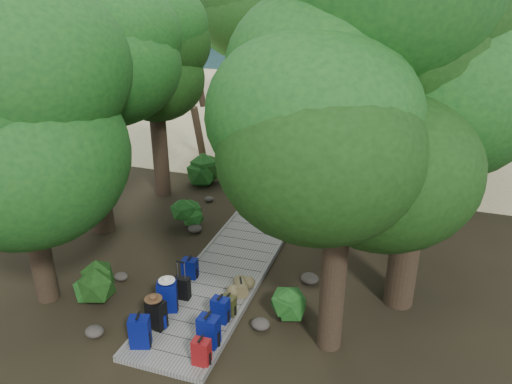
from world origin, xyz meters
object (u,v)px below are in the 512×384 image
(backpack_left_d, at_px, (190,267))
(backpack_right_c, at_px, (220,309))
(backpack_left_b, at_px, (156,313))
(backpack_left_c, at_px, (167,295))
(backpack_right_d, at_px, (228,304))
(kayak, at_px, (246,136))
(lone_suitcase_on_sand, at_px, (313,151))
(sun_lounger, at_px, (371,147))
(suitcase_on_boardwalk, at_px, (182,288))
(backpack_right_a, at_px, (201,351))
(backpack_right_b, at_px, (209,330))
(backpack_left_a, at_px, (140,330))
(duffel_right_khaki, at_px, (241,287))

(backpack_left_d, distance_m, backpack_right_c, 1.98)
(backpack_left_b, xyz_separation_m, backpack_left_c, (-0.06, 0.63, 0.04))
(backpack_left_b, height_order, backpack_right_d, backpack_left_b)
(kayak, bearing_deg, backpack_left_c, -73.63)
(lone_suitcase_on_sand, bearing_deg, sun_lounger, 22.48)
(backpack_right_c, height_order, backpack_right_d, backpack_right_c)
(suitcase_on_boardwalk, xyz_separation_m, lone_suitcase_on_sand, (0.78, 10.86, -0.02))
(backpack_right_a, relative_size, backpack_right_b, 0.81)
(backpack_left_d, height_order, backpack_right_b, backpack_right_b)
(backpack_left_a, xyz_separation_m, backpack_right_d, (1.35, 1.59, -0.14))
(backpack_left_d, xyz_separation_m, sun_lounger, (3.26, 11.62, -0.12))
(backpack_left_a, xyz_separation_m, suitcase_on_boardwalk, (0.09, 1.80, -0.11))
(backpack_right_a, height_order, suitcase_on_boardwalk, backpack_right_a)
(backpack_right_d, bearing_deg, backpack_right_b, -83.61)
(backpack_right_b, bearing_deg, kayak, 109.24)
(backpack_left_b, bearing_deg, suitcase_on_boardwalk, 97.83)
(lone_suitcase_on_sand, bearing_deg, suitcase_on_boardwalk, -107.55)
(backpack_right_a, xyz_separation_m, lone_suitcase_on_sand, (-0.57, 12.74, -0.05))
(backpack_right_d, bearing_deg, sun_lounger, 88.36)
(backpack_left_c, height_order, sun_lounger, backpack_left_c)
(backpack_left_a, xyz_separation_m, backpack_right_b, (1.35, 0.48, -0.00))
(backpack_left_b, height_order, lone_suitcase_on_sand, backpack_left_b)
(backpack_left_b, height_order, duffel_right_khaki, backpack_left_b)
(backpack_right_b, relative_size, suitcase_on_boardwalk, 1.36)
(backpack_right_a, relative_size, backpack_right_d, 1.25)
(duffel_right_khaki, xyz_separation_m, sun_lounger, (1.78, 11.86, -0.00))
(backpack_left_a, xyz_separation_m, kayak, (-2.75, 14.37, -0.32))
(backpack_right_b, xyz_separation_m, lone_suitcase_on_sand, (-0.49, 12.19, -0.13))
(backpack_left_a, relative_size, suitcase_on_boardwalk, 1.37)
(backpack_left_a, bearing_deg, backpack_left_c, 73.03)
(duffel_right_khaki, bearing_deg, backpack_left_b, -151.70)
(backpack_left_d, distance_m, lone_suitcase_on_sand, 10.03)
(suitcase_on_boardwalk, distance_m, lone_suitcase_on_sand, 10.89)
(backpack_right_c, bearing_deg, backpack_left_d, 139.97)
(backpack_left_c, height_order, suitcase_on_boardwalk, backpack_left_c)
(backpack_left_a, relative_size, lone_suitcase_on_sand, 1.08)
(backpack_right_b, xyz_separation_m, suitcase_on_boardwalk, (-1.26, 1.32, -0.10))
(sun_lounger, bearing_deg, lone_suitcase_on_sand, -164.02)
(suitcase_on_boardwalk, bearing_deg, sun_lounger, 74.21)
(backpack_left_a, xyz_separation_m, backpack_left_d, (-0.14, 2.68, -0.10))
(backpack_left_c, relative_size, lone_suitcase_on_sand, 1.14)
(backpack_right_b, relative_size, backpack_right_d, 1.54)
(backpack_left_a, xyz_separation_m, sun_lounger, (3.13, 14.30, -0.22))
(backpack_right_a, bearing_deg, kayak, 104.91)
(backpack_left_a, bearing_deg, lone_suitcase_on_sand, 67.81)
(backpack_left_c, height_order, lone_suitcase_on_sand, backpack_left_c)
(backpack_left_c, bearing_deg, duffel_right_khaki, 18.22)
(backpack_right_a, distance_m, backpack_right_d, 1.66)
(backpack_right_a, height_order, backpack_right_b, backpack_right_b)
(backpack_right_c, bearing_deg, backpack_left_c, -174.60)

